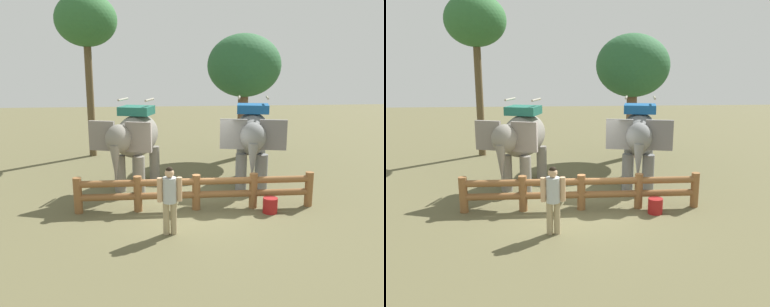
{
  "view_description": "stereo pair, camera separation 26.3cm",
  "coord_description": "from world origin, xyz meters",
  "views": [
    {
      "loc": [
        -1.2,
        -11.08,
        4.14
      ],
      "look_at": [
        0.0,
        1.17,
        1.4
      ],
      "focal_mm": 37.09,
      "sensor_mm": 36.0,
      "label": 1
    },
    {
      "loc": [
        -0.94,
        -11.1,
        4.14
      ],
      "look_at": [
        0.0,
        1.17,
        1.4
      ],
      "focal_mm": 37.09,
      "sensor_mm": 36.0,
      "label": 2
    }
  ],
  "objects": [
    {
      "name": "elephant_near_left",
      "position": [
        -1.84,
        2.32,
        1.71
      ],
      "size": [
        2.45,
        3.64,
        3.04
      ],
      "color": "gray",
      "rests_on": "ground"
    },
    {
      "name": "tree_back_center",
      "position": [
        2.81,
        6.41,
        4.08
      ],
      "size": [
        3.22,
        3.22,
        5.5
      ],
      "color": "brown",
      "rests_on": "ground"
    },
    {
      "name": "log_fence",
      "position": [
        -0.0,
        -0.11,
        0.61
      ],
      "size": [
        7.01,
        0.3,
        1.05
      ],
      "color": "brown",
      "rests_on": "ground"
    },
    {
      "name": "elephant_center",
      "position": [
        2.18,
        2.12,
        1.74
      ],
      "size": [
        2.3,
        3.7,
        3.1
      ],
      "color": "slate",
      "rests_on": "ground"
    },
    {
      "name": "feed_bucket",
      "position": [
        2.08,
        -0.59,
        0.22
      ],
      "size": [
        0.42,
        0.42,
        0.45
      ],
      "color": "maroon",
      "rests_on": "ground"
    },
    {
      "name": "ground_plane",
      "position": [
        0.0,
        0.0,
        0.0
      ],
      "size": [
        60.0,
        60.0,
        0.0
      ],
      "primitive_type": "plane",
      "color": "brown"
    },
    {
      "name": "tree_far_left",
      "position": [
        -4.05,
        7.45,
        5.97
      ],
      "size": [
        2.71,
        2.71,
        7.24
      ],
      "color": "brown",
      "rests_on": "ground"
    },
    {
      "name": "tourist_woman_in_black",
      "position": [
        -0.84,
        -1.78,
        1.01
      ],
      "size": [
        0.62,
        0.34,
        1.74
      ],
      "color": "tan",
      "rests_on": "ground"
    }
  ]
}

